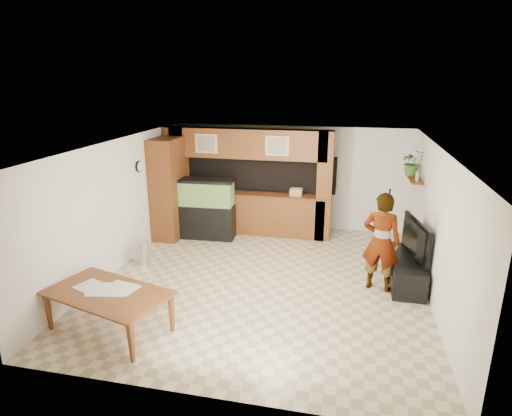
% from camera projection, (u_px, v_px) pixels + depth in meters
% --- Properties ---
extents(floor, '(6.50, 6.50, 0.00)m').
position_uv_depth(floor, '(264.00, 280.00, 8.28)').
color(floor, beige).
rests_on(floor, ground).
extents(ceiling, '(6.50, 6.50, 0.00)m').
position_uv_depth(ceiling, '(264.00, 146.00, 7.51)').
color(ceiling, white).
rests_on(ceiling, wall_back).
extents(wall_back, '(6.00, 0.00, 6.00)m').
position_uv_depth(wall_back, '(289.00, 177.00, 10.93)').
color(wall_back, silver).
rests_on(wall_back, floor).
extents(wall_left, '(0.00, 6.50, 6.50)m').
position_uv_depth(wall_left, '(116.00, 206.00, 8.50)').
color(wall_left, silver).
rests_on(wall_left, floor).
extents(wall_right, '(0.00, 6.50, 6.50)m').
position_uv_depth(wall_right, '(436.00, 228.00, 7.28)').
color(wall_right, silver).
rests_on(wall_right, floor).
extents(partition, '(4.20, 0.99, 2.60)m').
position_uv_depth(partition, '(247.00, 180.00, 10.54)').
color(partition, brown).
rests_on(partition, floor).
extents(wall_clock, '(0.05, 0.25, 0.25)m').
position_uv_depth(wall_clock, '(139.00, 167.00, 9.25)').
color(wall_clock, black).
rests_on(wall_clock, wall_left).
extents(wall_shelf, '(0.25, 0.90, 0.04)m').
position_uv_depth(wall_shelf, '(415.00, 179.00, 9.01)').
color(wall_shelf, brown).
rests_on(wall_shelf, wall_right).
extents(pantry_cabinet, '(0.60, 0.99, 2.41)m').
position_uv_depth(pantry_cabinet, '(168.00, 189.00, 10.20)').
color(pantry_cabinet, brown).
rests_on(pantry_cabinet, floor).
extents(trash_can, '(0.28, 0.28, 0.51)m').
position_uv_depth(trash_can, '(143.00, 253.00, 8.91)').
color(trash_can, '#B2B2B7').
rests_on(trash_can, floor).
extents(aquarium, '(1.32, 0.49, 1.46)m').
position_uv_depth(aquarium, '(207.00, 209.00, 10.25)').
color(aquarium, black).
rests_on(aquarium, floor).
extents(tv_stand, '(0.58, 1.57, 0.52)m').
position_uv_depth(tv_stand, '(406.00, 270.00, 8.09)').
color(tv_stand, black).
rests_on(tv_stand, floor).
extents(television, '(0.43, 1.27, 0.73)m').
position_uv_depth(television, '(409.00, 239.00, 7.90)').
color(television, black).
rests_on(television, tv_stand).
extents(photo_frame, '(0.04, 0.14, 0.19)m').
position_uv_depth(photo_frame, '(417.00, 176.00, 8.73)').
color(photo_frame, tan).
rests_on(photo_frame, wall_shelf).
extents(potted_plant, '(0.59, 0.54, 0.56)m').
position_uv_depth(potted_plant, '(413.00, 162.00, 9.18)').
color(potted_plant, '#356729').
rests_on(potted_plant, wall_shelf).
extents(person, '(0.76, 0.60, 1.85)m').
position_uv_depth(person, '(381.00, 242.00, 7.68)').
color(person, tan).
rests_on(person, floor).
extents(microphone, '(0.03, 0.10, 0.15)m').
position_uv_depth(microphone, '(390.00, 193.00, 7.24)').
color(microphone, black).
rests_on(microphone, person).
extents(dining_table, '(2.09, 1.52, 0.66)m').
position_uv_depth(dining_table, '(108.00, 313.00, 6.51)').
color(dining_table, brown).
rests_on(dining_table, floor).
extents(newspaper_a, '(0.62, 0.54, 0.01)m').
position_uv_depth(newspaper_a, '(92.00, 287.00, 6.59)').
color(newspaper_a, silver).
rests_on(newspaper_a, dining_table).
extents(newspaper_b, '(0.69, 0.56, 0.01)m').
position_uv_depth(newspaper_b, '(109.00, 290.00, 6.51)').
color(newspaper_b, silver).
rests_on(newspaper_b, dining_table).
extents(newspaper_c, '(0.56, 0.46, 0.01)m').
position_uv_depth(newspaper_c, '(122.00, 288.00, 6.57)').
color(newspaper_c, silver).
rests_on(newspaper_c, dining_table).
extents(counter_box, '(0.30, 0.22, 0.19)m').
position_uv_depth(counter_box, '(296.00, 192.00, 10.17)').
color(counter_box, tan).
rests_on(counter_box, partition).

